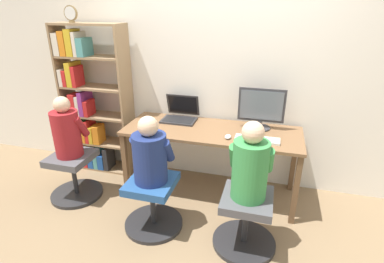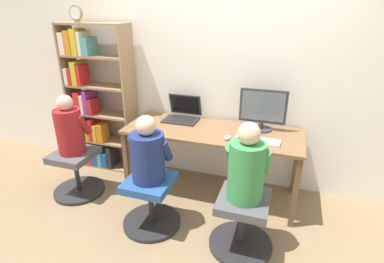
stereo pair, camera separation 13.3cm
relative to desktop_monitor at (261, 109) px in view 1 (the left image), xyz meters
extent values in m
plane|color=#846B4C|center=(-0.47, -0.50, -0.95)|extent=(14.00, 14.00, 0.00)
cube|color=white|center=(-0.47, 0.23, 0.35)|extent=(10.00, 0.05, 2.60)
cube|color=brown|center=(-0.47, -0.17, -0.22)|extent=(1.79, 0.67, 0.03)
cube|color=brown|center=(-1.32, -0.46, -0.60)|extent=(0.05, 0.05, 0.72)
cube|color=brown|center=(0.39, -0.46, -0.60)|extent=(0.05, 0.05, 0.72)
cube|color=brown|center=(-1.32, 0.12, -0.60)|extent=(0.05, 0.05, 0.72)
cube|color=brown|center=(0.39, 0.12, -0.60)|extent=(0.05, 0.05, 0.72)
cylinder|color=#333338|center=(0.00, 0.00, -0.20)|extent=(0.22, 0.22, 0.01)
cylinder|color=#333338|center=(0.00, 0.00, -0.16)|extent=(0.04, 0.04, 0.06)
cube|color=#333338|center=(0.00, 0.00, 0.04)|extent=(0.46, 0.02, 0.34)
cube|color=slate|center=(0.00, -0.01, 0.04)|extent=(0.42, 0.01, 0.29)
cube|color=#2D2D30|center=(-0.87, -0.03, -0.20)|extent=(0.37, 0.25, 0.02)
cube|color=black|center=(-0.87, -0.03, -0.19)|extent=(0.33, 0.20, 0.00)
cube|color=#2D2D30|center=(-0.87, 0.13, -0.07)|extent=(0.37, 0.08, 0.24)
cube|color=black|center=(-0.87, 0.12, -0.07)|extent=(0.33, 0.06, 0.21)
cube|color=silver|center=(0.00, -0.32, -0.20)|extent=(0.41, 0.14, 0.02)
cube|color=#BAB8AD|center=(0.00, -0.32, -0.18)|extent=(0.38, 0.11, 0.00)
ellipsoid|color=silver|center=(-0.27, -0.34, -0.19)|extent=(0.06, 0.09, 0.03)
cylinder|color=#262628|center=(-0.01, -0.87, -0.94)|extent=(0.54, 0.54, 0.04)
cylinder|color=#262628|center=(-0.01, -0.87, -0.72)|extent=(0.05, 0.05, 0.39)
cube|color=#4C4C51|center=(-0.01, -0.87, -0.50)|extent=(0.41, 0.43, 0.07)
cylinder|color=#262628|center=(-0.86, -0.85, -0.94)|extent=(0.54, 0.54, 0.04)
cylinder|color=#262628|center=(-0.86, -0.85, -0.72)|extent=(0.05, 0.05, 0.39)
cube|color=#234C84|center=(-0.86, -0.85, -0.50)|extent=(0.41, 0.43, 0.07)
cylinder|color=#388C47|center=(-0.01, -0.87, -0.22)|extent=(0.28, 0.28, 0.48)
sphere|color=beige|center=(-0.01, -0.87, 0.10)|extent=(0.17, 0.17, 0.17)
cylinder|color=#388C47|center=(-0.14, -0.80, -0.15)|extent=(0.08, 0.21, 0.27)
cylinder|color=#388C47|center=(0.12, -0.80, -0.15)|extent=(0.08, 0.21, 0.27)
cylinder|color=navy|center=(-0.86, -0.85, -0.24)|extent=(0.29, 0.29, 0.44)
sphere|color=beige|center=(-0.86, -0.85, 0.05)|extent=(0.17, 0.17, 0.17)
cylinder|color=navy|center=(-1.00, -0.79, -0.18)|extent=(0.08, 0.20, 0.25)
cylinder|color=navy|center=(-0.72, -0.79, -0.18)|extent=(0.08, 0.20, 0.25)
cube|color=#997A56|center=(-2.29, 0.02, -0.08)|extent=(0.02, 0.29, 1.75)
cube|color=#997A56|center=(-1.50, 0.02, -0.08)|extent=(0.02, 0.29, 1.75)
cube|color=#997A56|center=(-1.90, 0.02, -0.94)|extent=(0.77, 0.28, 0.02)
cube|color=#997A56|center=(-1.90, 0.02, -0.60)|extent=(0.77, 0.28, 0.02)
cube|color=#997A56|center=(-1.90, 0.02, -0.25)|extent=(0.77, 0.28, 0.02)
cube|color=#997A56|center=(-1.90, 0.02, 0.09)|extent=(0.77, 0.28, 0.02)
cube|color=#997A56|center=(-1.90, 0.02, 0.44)|extent=(0.77, 0.28, 0.02)
cube|color=#997A56|center=(-1.90, 0.02, 0.78)|extent=(0.77, 0.28, 0.02)
cube|color=gold|center=(-2.24, -0.04, -0.79)|extent=(0.07, 0.17, 0.29)
cube|color=gold|center=(-2.18, -0.01, -0.81)|extent=(0.05, 0.22, 0.24)
cube|color=red|center=(-2.10, -0.02, -0.84)|extent=(0.09, 0.20, 0.18)
cube|color=#1E4C9E|center=(-2.01, -0.01, -0.82)|extent=(0.07, 0.23, 0.22)
cube|color=teal|center=(-1.94, -0.02, -0.79)|extent=(0.05, 0.21, 0.28)
cube|color=#1E4C9E|center=(-1.87, -0.02, -0.84)|extent=(0.08, 0.21, 0.18)
cube|color=#262628|center=(-1.79, -0.03, -0.79)|extent=(0.06, 0.20, 0.28)
cube|color=red|center=(-2.23, 0.00, -0.46)|extent=(0.09, 0.25, 0.24)
cube|color=#2D8C47|center=(-2.14, -0.02, -0.46)|extent=(0.08, 0.21, 0.24)
cube|color=orange|center=(-2.06, -0.03, -0.48)|extent=(0.05, 0.19, 0.21)
cube|color=red|center=(-2.01, -0.02, -0.45)|extent=(0.05, 0.20, 0.27)
cube|color=gold|center=(-1.96, -0.04, -0.48)|extent=(0.05, 0.17, 0.21)
cube|color=orange|center=(-1.89, -0.04, -0.47)|extent=(0.08, 0.16, 0.22)
cube|color=#1E4C9E|center=(-2.23, -0.02, -0.15)|extent=(0.08, 0.21, 0.18)
cube|color=red|center=(-2.15, -0.04, -0.11)|extent=(0.08, 0.16, 0.25)
cube|color=silver|center=(-2.08, 0.00, -0.13)|extent=(0.04, 0.24, 0.23)
cube|color=#8C338C|center=(-2.03, -0.01, -0.10)|extent=(0.06, 0.24, 0.28)
cube|color=red|center=(-1.97, -0.03, -0.15)|extent=(0.05, 0.18, 0.18)
cube|color=silver|center=(-2.25, -0.01, 0.20)|extent=(0.05, 0.23, 0.19)
cube|color=red|center=(-2.20, -0.04, 0.19)|extent=(0.05, 0.16, 0.18)
cube|color=gold|center=(-2.13, -0.01, 0.24)|extent=(0.07, 0.22, 0.27)
cube|color=red|center=(-2.07, -0.03, 0.22)|extent=(0.05, 0.18, 0.23)
cube|color=silver|center=(-2.23, -0.01, 0.57)|extent=(0.07, 0.23, 0.24)
cube|color=orange|center=(-2.15, -0.03, 0.58)|extent=(0.07, 0.19, 0.26)
cube|color=gold|center=(-2.07, -0.03, 0.59)|extent=(0.08, 0.19, 0.28)
cube|color=silver|center=(-2.00, -0.02, 0.58)|extent=(0.04, 0.22, 0.26)
cube|color=teal|center=(-1.94, -0.02, 0.55)|extent=(0.08, 0.21, 0.19)
cube|color=olive|center=(-2.01, -0.07, 0.80)|extent=(0.05, 0.03, 0.02)
cylinder|color=olive|center=(-2.01, -0.07, 0.89)|extent=(0.15, 0.02, 0.15)
cylinder|color=white|center=(-2.01, -0.08, 0.89)|extent=(0.13, 0.00, 0.13)
cylinder|color=#262628|center=(-1.85, -0.63, -0.94)|extent=(0.54, 0.54, 0.04)
cylinder|color=#262628|center=(-1.85, -0.63, -0.72)|extent=(0.05, 0.05, 0.39)
cube|color=#4C4C51|center=(-1.85, -0.63, -0.50)|extent=(0.41, 0.43, 0.07)
cylinder|color=maroon|center=(-1.85, -0.63, -0.23)|extent=(0.27, 0.27, 0.47)
sphere|color=beige|center=(-1.85, -0.63, 0.08)|extent=(0.16, 0.16, 0.16)
cylinder|color=maroon|center=(-1.98, -0.56, -0.16)|extent=(0.07, 0.20, 0.26)
cylinder|color=maroon|center=(-1.73, -0.56, -0.16)|extent=(0.07, 0.20, 0.26)
camera|label=1|loc=(0.10, -2.94, 0.96)|focal=28.00mm
camera|label=2|loc=(0.23, -2.90, 0.96)|focal=28.00mm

